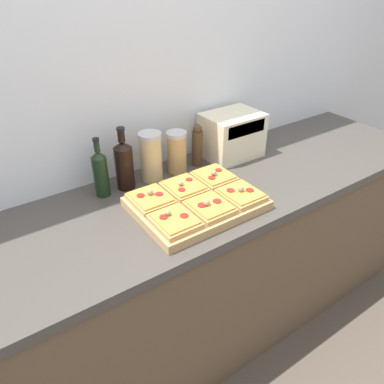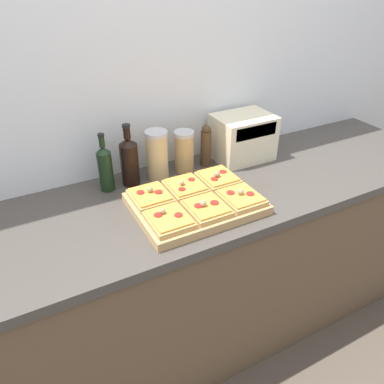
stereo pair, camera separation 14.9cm
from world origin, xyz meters
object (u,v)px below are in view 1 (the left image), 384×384
Objects in this scene: grain_jar_short at (177,152)px; toaster_oven at (232,135)px; cutting_board at (196,203)px; wine_bottle at (124,164)px; pepper_mill at (197,145)px; olive_oil_bottle at (101,173)px; grain_jar_tall at (151,157)px.

grain_jar_short is 0.31m from toaster_oven.
cutting_board is 0.33m from grain_jar_short.
wine_bottle reaches higher than pepper_mill.
olive_oil_bottle is at bearing 131.51° from cutting_board.
olive_oil_bottle reaches higher than grain_jar_short.
pepper_mill is 0.68× the size of toaster_oven.
grain_jar_short is (0.26, 0.00, -0.02)m from wine_bottle.
wine_bottle is 0.92× the size of toaster_oven.
cutting_board is 0.51m from toaster_oven.
wine_bottle is at bearing 178.55° from toaster_oven.
grain_jar_short is at bearing 0.00° from olive_oil_bottle.
grain_jar_tall is 0.45m from toaster_oven.
grain_jar_tall is (-0.03, 0.30, 0.09)m from cutting_board.
pepper_mill is at bearing 0.00° from wine_bottle.
pepper_mill is (0.22, 0.30, 0.08)m from cutting_board.
cutting_board is at bearing -145.33° from toaster_oven.
wine_bottle reaches higher than grain_jar_tall.
wine_bottle is at bearing 180.00° from grain_jar_tall.
wine_bottle is 1.42× the size of grain_jar_short.
wine_bottle is 0.13m from grain_jar_tall.
grain_jar_tall reaches higher than grain_jar_short.
wine_bottle is (-0.16, 0.30, 0.09)m from cutting_board.
grain_jar_short is (0.37, 0.00, -0.01)m from olive_oil_bottle.
grain_jar_short is 0.95× the size of pepper_mill.
cutting_board is 1.89× the size of olive_oil_bottle.
grain_jar_short is (0.13, 0.00, -0.01)m from grain_jar_tall.
cutting_board is 1.76× the size of wine_bottle.
cutting_board is 2.36× the size of pepper_mill.
pepper_mill is at bearing 0.00° from olive_oil_bottle.
olive_oil_bottle reaches higher than grain_jar_tall.
wine_bottle is 0.26m from grain_jar_short.
cutting_board is 0.38m from pepper_mill.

